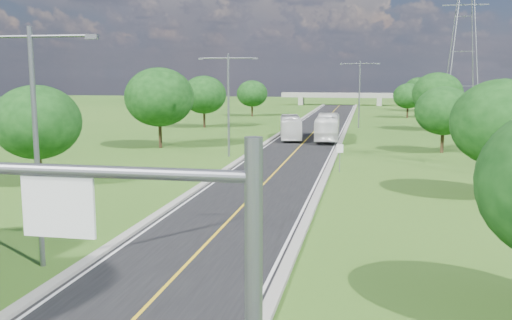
{
  "coord_description": "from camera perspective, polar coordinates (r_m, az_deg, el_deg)",
  "views": [
    {
      "loc": [
        7.44,
        -9.14,
        8.12
      ],
      "look_at": [
        0.91,
        23.92,
        3.0
      ],
      "focal_mm": 40.0,
      "sensor_mm": 36.0,
      "label": 1
    }
  ],
  "objects": [
    {
      "name": "tree_ld",
      "position": [
        86.71,
        -5.23,
        6.51
      ],
      "size": [
        6.72,
        6.72,
        7.82
      ],
      "color": "black",
      "rests_on": "ground"
    },
    {
      "name": "tree_re",
      "position": [
        109.44,
        14.96,
        6.2
      ],
      "size": [
        5.46,
        5.46,
        6.35
      ],
      "color": "black",
      "rests_on": "ground"
    },
    {
      "name": "tree_rd",
      "position": [
        85.72,
        17.69,
        6.33
      ],
      "size": [
        7.14,
        7.14,
        8.3
      ],
      "color": "black",
      "rests_on": "ground"
    },
    {
      "name": "ground",
      "position": [
        70.01,
        5.01,
        1.95
      ],
      "size": [
        260.0,
        260.0,
        0.0
      ],
      "primitive_type": "plane",
      "color": "#2A5517",
      "rests_on": "ground"
    },
    {
      "name": "tree_rb",
      "position": [
        40.18,
        23.48,
        3.41
      ],
      "size": [
        6.72,
        6.72,
        7.82
      ],
      "color": "black",
      "rests_on": "ground"
    },
    {
      "name": "bus_outbound",
      "position": [
        70.13,
        7.17,
        3.27
      ],
      "size": [
        3.1,
        11.47,
        3.17
      ],
      "primitive_type": "imported",
      "rotation": [
        0.0,
        0.0,
        3.18
      ],
      "color": "white",
      "rests_on": "road"
    },
    {
      "name": "overpass",
      "position": [
        149.43,
        8.38,
        6.36
      ],
      "size": [
        30.0,
        3.0,
        3.2
      ],
      "color": "gray",
      "rests_on": "ground"
    },
    {
      "name": "tree_le",
      "position": [
        109.43,
        -0.39,
        6.66
      ],
      "size": [
        5.88,
        5.88,
        6.84
      ],
      "color": "black",
      "rests_on": "ground"
    },
    {
      "name": "speed_limit_sign",
      "position": [
        47.62,
        8.38,
        0.68
      ],
      "size": [
        0.55,
        0.09,
        2.4
      ],
      "color": "slate",
      "rests_on": "ground"
    },
    {
      "name": "streetlight_mid_left",
      "position": [
        55.82,
        -2.78,
        6.4
      ],
      "size": [
        5.9,
        0.25,
        10.0
      ],
      "color": "slate",
      "rests_on": "ground"
    },
    {
      "name": "tree_rc",
      "position": [
        61.72,
        18.26,
        4.69
      ],
      "size": [
        5.88,
        5.88,
        6.84
      ],
      "color": "black",
      "rests_on": "ground"
    },
    {
      "name": "curb_right",
      "position": [
        75.63,
        8.71,
        2.46
      ],
      "size": [
        0.5,
        150.0,
        0.22
      ],
      "primitive_type": "cube",
      "color": "gray",
      "rests_on": "ground"
    },
    {
      "name": "bus_inbound",
      "position": [
        71.24,
        3.47,
        3.29
      ],
      "size": [
        4.04,
        10.54,
        2.87
      ],
      "primitive_type": "imported",
      "rotation": [
        0.0,
        0.0,
        0.16
      ],
      "color": "white",
      "rests_on": "road"
    },
    {
      "name": "tree_lb",
      "position": [
        44.05,
        -21.05,
        3.54
      ],
      "size": [
        6.3,
        6.3,
        7.33
      ],
      "color": "black",
      "rests_on": "ground"
    },
    {
      "name": "road",
      "position": [
        75.94,
        5.5,
        2.48
      ],
      "size": [
        8.0,
        150.0,
        0.06
      ],
      "primitive_type": "cube",
      "color": "black",
      "rests_on": "ground"
    },
    {
      "name": "curb_left",
      "position": [
        76.46,
        2.33,
        2.62
      ],
      "size": [
        0.5,
        150.0,
        0.22
      ],
      "primitive_type": "cube",
      "color": "gray",
      "rests_on": "ground"
    },
    {
      "name": "tree_lc",
      "position": [
        63.3,
        -9.65,
        6.21
      ],
      "size": [
        7.56,
        7.56,
        8.79
      ],
      "color": "black",
      "rests_on": "ground"
    },
    {
      "name": "streetlight_far_right",
      "position": [
        87.17,
        10.31,
        7.07
      ],
      "size": [
        5.9,
        0.25,
        10.0
      ],
      "color": "slate",
      "rests_on": "ground"
    },
    {
      "name": "tree_rf",
      "position": [
        129.61,
        15.97,
        6.77
      ],
      "size": [
        6.3,
        6.3,
        7.33
      ],
      "color": "black",
      "rests_on": "ground"
    },
    {
      "name": "streetlight_near_left",
      "position": [
        25.14,
        -21.22,
        3.09
      ],
      "size": [
        5.9,
        0.25,
        10.0
      ],
      "color": "slate",
      "rests_on": "ground"
    },
    {
      "name": "signal_mast",
      "position": [
        9.52,
        -13.07,
        -11.32
      ],
      "size": [
        8.54,
        0.33,
        7.2
      ],
      "color": "slate",
      "rests_on": "ground"
    },
    {
      "name": "power_tower_far",
      "position": [
        125.65,
        20.04,
        10.81
      ],
      "size": [
        9.0,
        6.4,
        28.0
      ],
      "color": "slate",
      "rests_on": "ground"
    }
  ]
}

